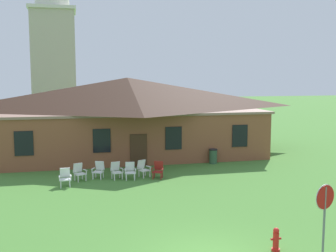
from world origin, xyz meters
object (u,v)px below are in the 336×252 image
(lawn_chair_left_end, at_px, (99,170))
(lawn_chair_right_end, at_px, (130,170))
(lawn_chair_middle, at_px, (116,170))
(lawn_chair_far_side, at_px, (143,168))
(lawn_chair_under_eave, at_px, (158,169))
(trash_bin, at_px, (213,156))
(lawn_chair_near_door, at_px, (79,172))
(stop_sign, at_px, (325,207))
(fire_hydrant, at_px, (276,240))
(lawn_chair_by_porch, at_px, (65,177))

(lawn_chair_left_end, distance_m, lawn_chair_right_end, 1.81)
(lawn_chair_middle, relative_size, lawn_chair_far_side, 1.00)
(lawn_chair_left_end, bearing_deg, lawn_chair_under_eave, -12.91)
(lawn_chair_far_side, bearing_deg, trash_bin, 25.59)
(lawn_chair_near_door, height_order, trash_bin, trash_bin)
(stop_sign, xyz_separation_m, lawn_chair_near_door, (-7.22, 12.00, -1.25))
(stop_sign, xyz_separation_m, fire_hydrant, (-1.05, 1.03, -1.38))
(lawn_chair_left_end, bearing_deg, lawn_chair_right_end, -19.17)
(lawn_chair_middle, bearing_deg, lawn_chair_by_porch, -161.10)
(fire_hydrant, bearing_deg, lawn_chair_far_side, 103.07)
(lawn_chair_near_door, distance_m, lawn_chair_middle, 2.05)
(lawn_chair_middle, distance_m, trash_bin, 7.20)
(trash_bin, bearing_deg, stop_sign, -96.02)
(fire_hydrant, relative_size, trash_bin, 0.81)
(lawn_chair_near_door, height_order, lawn_chair_far_side, same)
(lawn_chair_under_eave, height_order, trash_bin, trash_bin)
(lawn_chair_by_porch, distance_m, lawn_chair_far_side, 4.49)
(lawn_chair_by_porch, relative_size, lawn_chair_middle, 1.00)
(lawn_chair_left_end, relative_size, lawn_chair_middle, 1.00)
(lawn_chair_left_end, xyz_separation_m, fire_hydrant, (5.07, -11.23, -0.12))
(lawn_chair_by_porch, distance_m, fire_hydrant, 12.08)
(lawn_chair_right_end, bearing_deg, lawn_chair_left_end, 160.83)
(fire_hydrant, bearing_deg, lawn_chair_under_eave, 99.65)
(lawn_chair_left_end, xyz_separation_m, trash_bin, (7.66, 2.25, -0.00))
(lawn_chair_right_end, bearing_deg, stop_sign, -69.26)
(lawn_chair_under_eave, bearing_deg, lawn_chair_near_door, 173.64)
(lawn_chair_right_end, height_order, trash_bin, trash_bin)
(stop_sign, xyz_separation_m, lawn_chair_left_end, (-6.13, 12.26, -1.25))
(lawn_chair_right_end, relative_size, lawn_chair_far_side, 1.00)
(lawn_chair_right_end, height_order, fire_hydrant, lawn_chair_right_end)
(lawn_chair_right_end, bearing_deg, fire_hydrant, -72.45)
(lawn_chair_middle, xyz_separation_m, fire_hydrant, (4.12, -10.86, -0.12))
(lawn_chair_left_end, relative_size, lawn_chair_right_end, 1.00)
(lawn_chair_middle, distance_m, lawn_chair_far_side, 1.57)
(lawn_chair_left_end, relative_size, fire_hydrant, 1.21)
(stop_sign, height_order, lawn_chair_left_end, stop_sign)
(lawn_chair_under_eave, xyz_separation_m, trash_bin, (4.37, 3.00, -0.00))
(lawn_chair_by_porch, relative_size, lawn_chair_under_eave, 1.00)
(lawn_chair_under_eave, bearing_deg, trash_bin, 34.50)
(lawn_chair_under_eave, distance_m, trash_bin, 5.30)
(lawn_chair_middle, relative_size, lawn_chair_under_eave, 1.00)
(stop_sign, distance_m, lawn_chair_left_end, 13.77)
(lawn_chair_by_porch, xyz_separation_m, lawn_chair_middle, (2.79, 0.96, 0.00))
(lawn_chair_by_porch, distance_m, lawn_chair_near_door, 1.29)
(lawn_chair_by_porch, bearing_deg, lawn_chair_far_side, 14.29)
(trash_bin, bearing_deg, lawn_chair_by_porch, -159.39)
(lawn_chair_near_door, bearing_deg, lawn_chair_far_side, 0.79)
(lawn_chair_under_eave, bearing_deg, lawn_chair_right_end, 174.21)
(stop_sign, relative_size, lawn_chair_under_eave, 2.57)
(lawn_chair_by_porch, xyz_separation_m, lawn_chair_far_side, (4.35, 1.11, 0.00))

